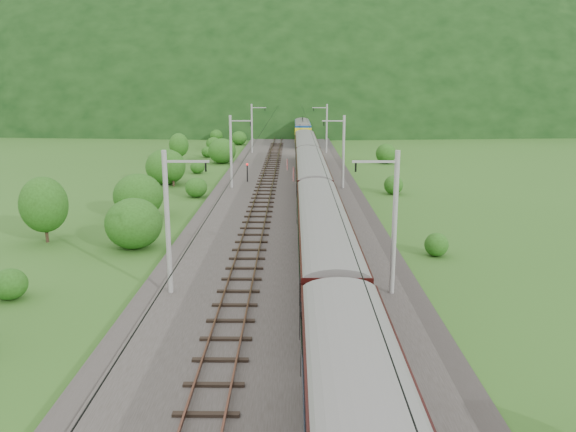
{
  "coord_description": "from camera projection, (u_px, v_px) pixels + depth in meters",
  "views": [
    {
      "loc": [
        0.67,
        -29.64,
        11.82
      ],
      "look_at": [
        0.31,
        8.86,
        2.6
      ],
      "focal_mm": 35.0,
      "sensor_mm": 36.0,
      "label": 1
    }
  ],
  "objects": [
    {
      "name": "catenary_left",
      "position": [
        232.0,
        150.0,
        61.71
      ],
      "size": [
        2.54,
        192.28,
        8.0
      ],
      "color": "gray",
      "rests_on": "railbed"
    },
    {
      "name": "hazard_post_far",
      "position": [
        294.0,
        174.0,
        66.54
      ],
      "size": [
        0.18,
        0.18,
        1.7
      ],
      "primitive_type": "cylinder",
      "color": "red",
      "rests_on": "railbed"
    },
    {
      "name": "track_right",
      "position": [
        317.0,
        242.0,
        41.2
      ],
      "size": [
        2.4,
        220.0,
        0.27
      ],
      "color": "brown",
      "rests_on": "railbed"
    },
    {
      "name": "track_left",
      "position": [
        251.0,
        242.0,
        41.24
      ],
      "size": [
        2.4,
        220.0,
        0.27
      ],
      "color": "brown",
      "rests_on": "railbed"
    },
    {
      "name": "vegetation_left",
      "position": [
        102.0,
        208.0,
        43.12
      ],
      "size": [
        12.13,
        151.4,
        6.64
      ],
      "color": "#224813",
      "rests_on": "ground"
    },
    {
      "name": "mountain_main",
      "position": [
        292.0,
        106.0,
        284.42
      ],
      "size": [
        504.0,
        360.0,
        244.0
      ],
      "primitive_type": "ellipsoid",
      "color": "black",
      "rests_on": "ground"
    },
    {
      "name": "signal",
      "position": [
        247.0,
        171.0,
        66.14
      ],
      "size": [
        0.24,
        0.24,
        2.19
      ],
      "color": "black",
      "rests_on": "railbed"
    },
    {
      "name": "railbed",
      "position": [
        284.0,
        245.0,
        41.27
      ],
      "size": [
        14.0,
        220.0,
        0.3
      ],
      "primitive_type": "cube",
      "color": "#38332D",
      "rests_on": "ground"
    },
    {
      "name": "ground",
      "position": [
        281.0,
        297.0,
        31.58
      ],
      "size": [
        600.0,
        600.0,
        0.0
      ],
      "primitive_type": "plane",
      "color": "#2C561B",
      "rests_on": "ground"
    },
    {
      "name": "overhead_wires",
      "position": [
        284.0,
        150.0,
        39.65
      ],
      "size": [
        4.83,
        198.0,
        0.03
      ],
      "color": "black",
      "rests_on": "ground"
    },
    {
      "name": "mountain_ridge",
      "position": [
        85.0,
        103.0,
        324.41
      ],
      "size": [
        336.0,
        280.0,
        132.0
      ],
      "primitive_type": "ellipsoid",
      "color": "black",
      "rests_on": "ground"
    },
    {
      "name": "vegetation_right",
      "position": [
        427.0,
        207.0,
        49.19
      ],
      "size": [
        6.31,
        94.79,
        2.66
      ],
      "color": "#224813",
      "rests_on": "ground"
    },
    {
      "name": "train",
      "position": [
        323.0,
        232.0,
        32.07
      ],
      "size": [
        2.93,
        162.31,
        5.09
      ],
      "color": "black",
      "rests_on": "ground"
    },
    {
      "name": "hazard_post_near",
      "position": [
        287.0,
        165.0,
        74.96
      ],
      "size": [
        0.16,
        0.16,
        1.49
      ],
      "primitive_type": "cylinder",
      "color": "red",
      "rests_on": "railbed"
    },
    {
      "name": "catenary_right",
      "position": [
        343.0,
        150.0,
        61.59
      ],
      "size": [
        2.54,
        192.28,
        8.0
      ],
      "color": "gray",
      "rests_on": "railbed"
    }
  ]
}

